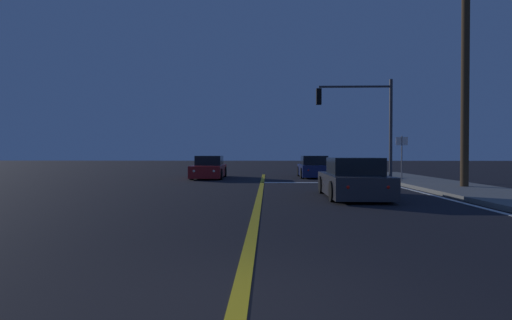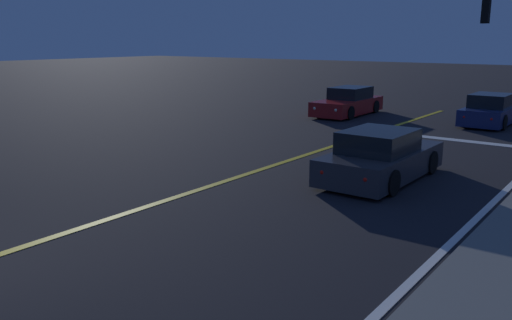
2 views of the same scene
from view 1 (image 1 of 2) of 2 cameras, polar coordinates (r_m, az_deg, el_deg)
ground_plane at (r=3.96m, az=-2.80°, el=-20.96°), size 160.00×160.00×0.00m
lane_line_center at (r=12.95m, az=0.40°, el=-5.60°), size 0.20×31.29×0.01m
lane_line_edge_right at (r=14.19m, az=25.92°, el=-5.12°), size 0.16×31.29×0.01m
stop_bar at (r=20.82m, az=9.65°, el=-3.15°), size 6.34×0.50×0.01m
car_mid_block_navy at (r=25.42m, az=8.08°, el=-1.11°), size 1.83×4.32×1.34m
car_far_approaching_charcoal at (r=14.00m, az=13.47°, el=-2.77°), size 1.95×4.37×1.34m
car_parked_curb_red at (r=24.57m, az=-6.59°, el=-1.18°), size 1.93×4.74×1.34m
traffic_signal_near_right at (r=23.59m, az=14.79°, el=6.46°), size 4.24×0.28×5.61m
utility_pole_right at (r=18.99m, az=27.31°, el=14.33°), size 1.91×0.32×11.43m
street_sign_corner at (r=21.11m, az=19.77°, el=1.13°), size 0.56×0.08×2.33m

